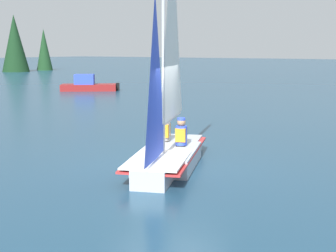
% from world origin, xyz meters
% --- Properties ---
extents(ground_plane, '(260.00, 260.00, 0.00)m').
position_xyz_m(ground_plane, '(0.00, 0.00, 0.00)').
color(ground_plane, navy).
extents(sailboat_main, '(4.49, 2.91, 6.15)m').
position_xyz_m(sailboat_main, '(-0.02, -0.01, 0.93)').
color(sailboat_main, '#B2BCCC').
rests_on(sailboat_main, ground_plane).
extents(sailor_helm, '(0.41, 0.39, 1.16)m').
position_xyz_m(sailor_helm, '(-0.60, 0.01, 0.63)').
color(sailor_helm, black).
rests_on(sailor_helm, ground_plane).
extents(sailor_crew, '(0.41, 0.39, 1.16)m').
position_xyz_m(sailor_crew, '(-0.86, -0.70, 0.63)').
color(sailor_crew, black).
rests_on(sailor_crew, ground_plane).
extents(motorboat_distant, '(3.54, 3.94, 1.16)m').
position_xyz_m(motorboat_distant, '(-14.73, -16.93, 0.40)').
color(motorboat_distant, maroon).
rests_on(motorboat_distant, ground_plane).
extents(treeline_shore, '(18.79, 4.77, 7.30)m').
position_xyz_m(treeline_shore, '(-28.40, -44.81, 3.16)').
color(treeline_shore, '#193D1E').
rests_on(treeline_shore, ground_plane).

